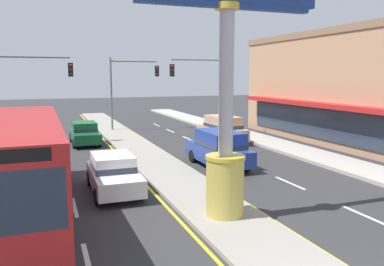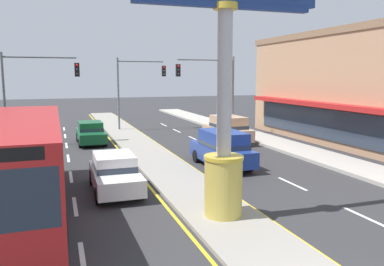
{
  "view_description": "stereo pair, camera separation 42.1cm",
  "coord_description": "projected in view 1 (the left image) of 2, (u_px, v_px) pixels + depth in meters",
  "views": [
    {
      "loc": [
        -5.38,
        -4.97,
        4.7
      ],
      "look_at": [
        -0.35,
        8.41,
        2.6
      ],
      "focal_mm": 36.58,
      "sensor_mm": 36.0,
      "label": 1
    },
    {
      "loc": [
        -4.99,
        -5.11,
        4.7
      ],
      "look_at": [
        -0.35,
        8.41,
        2.6
      ],
      "focal_mm": 36.58,
      "sensor_mm": 36.0,
      "label": 2
    }
  ],
  "objects": [
    {
      "name": "suv_near_left_lane",
      "position": [
        219.0,
        148.0,
        20.2
      ],
      "size": [
        2.0,
        4.62,
        1.9
      ],
      "color": "navy",
      "rests_on": "ground"
    },
    {
      "name": "traffic_light_median_far",
      "position": [
        129.0,
        82.0,
        33.27
      ],
      "size": [
        4.2,
        0.46,
        6.2
      ],
      "color": "slate",
      "rests_on": "ground"
    },
    {
      "name": "sedan_mid_left_lane",
      "position": [
        85.0,
        133.0,
        26.92
      ],
      "size": [
        1.86,
        4.31,
        1.53
      ],
      "color": "#14562D",
      "rests_on": "ground"
    },
    {
      "name": "traffic_light_right_side",
      "position": [
        207.0,
        81.0,
        30.48
      ],
      "size": [
        4.86,
        0.46,
        6.2
      ],
      "color": "slate",
      "rests_on": "ground"
    },
    {
      "name": "suv_kerb_right",
      "position": [
        222.0,
        129.0,
        27.55
      ],
      "size": [
        2.07,
        4.65,
        1.9
      ],
      "color": "tan",
      "rests_on": "ground"
    },
    {
      "name": "median_strip",
      "position": [
        142.0,
        152.0,
        23.82
      ],
      "size": [
        2.55,
        52.0,
        0.14
      ],
      "primitive_type": "cube",
      "color": "gray",
      "rests_on": "ground"
    },
    {
      "name": "lane_markings",
      "position": [
        147.0,
        158.0,
        22.57
      ],
      "size": [
        9.29,
        52.0,
        0.01
      ],
      "color": "silver",
      "rests_on": "ground"
    },
    {
      "name": "sedan_far_left_oncoming",
      "position": [
        113.0,
        173.0,
        15.86
      ],
      "size": [
        1.86,
        4.31,
        1.53
      ],
      "color": "white",
      "rests_on": "ground"
    },
    {
      "name": "bus_far_right_lane",
      "position": [
        22.0,
        160.0,
        13.3
      ],
      "size": [
        2.64,
        11.22,
        3.26
      ],
      "color": "#B21E1E",
      "rests_on": "ground"
    },
    {
      "name": "district_sign",
      "position": [
        226.0,
        98.0,
        12.37
      ],
      "size": [
        6.3,
        1.3,
        8.02
      ],
      "color": "gold",
      "rests_on": "median_strip"
    },
    {
      "name": "storefront_right",
      "position": [
        365.0,
        87.0,
        27.49
      ],
      "size": [
        8.93,
        19.54,
        7.77
      ],
      "color": "tan",
      "rests_on": "ground"
    },
    {
      "name": "sidewalk_right",
      "position": [
        289.0,
        148.0,
        25.16
      ],
      "size": [
        2.61,
        60.0,
        0.18
      ],
      "primitive_type": "cube",
      "color": "#ADA89E",
      "rests_on": "ground"
    },
    {
      "name": "traffic_light_left_side",
      "position": [
        25.0,
        83.0,
        25.46
      ],
      "size": [
        4.86,
        0.46,
        6.2
      ],
      "color": "slate",
      "rests_on": "ground"
    }
  ]
}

